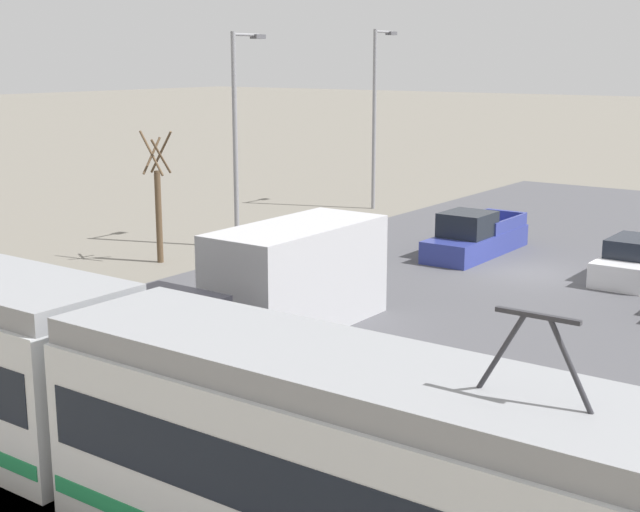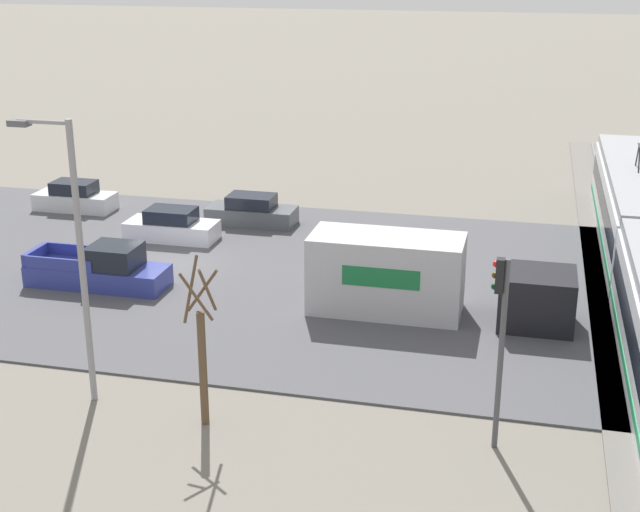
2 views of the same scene
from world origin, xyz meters
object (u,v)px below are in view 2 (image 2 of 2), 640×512
Objects in this scene: sedan_car_1 at (172,227)px; sedan_car_2 at (75,198)px; sedan_car_0 at (252,212)px; traffic_light_pole at (500,329)px; street_tree at (202,352)px; street_lamp_mid_block at (74,246)px; box_truck at (422,280)px; pickup_truck at (100,270)px.

sedan_car_2 is at bearing 63.29° from sedan_car_1.
sedan_car_0 is 22.70m from traffic_light_pole.
street_tree is (19.29, 14.50, 1.59)m from sedan_car_2.
sedan_car_0 is at bearing -166.31° from street_tree.
street_lamp_mid_block is (18.72, 10.43, 4.31)m from sedan_car_2.
street_tree reaches higher than box_truck.
sedan_car_2 reaches higher than sedan_car_1.
street_lamp_mid_block is at bearing -150.87° from sedan_car_2.
box_truck is 13.69m from sedan_car_0.
pickup_truck is 1.15× the size of street_tree.
sedan_car_0 is 1.03× the size of sedan_car_1.
street_lamp_mid_block is (18.52, 0.58, 4.33)m from sedan_car_0.
pickup_truck is at bearing -118.07° from traffic_light_pole.
sedan_car_1 is at bearing -133.57° from traffic_light_pole.
sedan_car_0 is 4.40m from sedan_car_1.
street_tree is at bearing -85.30° from traffic_light_pole.
pickup_truck is 1.38× the size of sedan_car_2.
sedan_car_2 reaches higher than sedan_car_0.
street_tree is (9.55, -5.13, 0.84)m from box_truck.
pickup_truck is 1.04× the size of traffic_light_pole.
traffic_light_pole is at bearing -144.84° from sedan_car_0.
sedan_car_1 is at bearing 175.73° from pickup_truck.
sedan_car_0 is at bearing -134.28° from box_truck.
street_lamp_mid_block is (-0.57, -4.07, 2.72)m from street_tree.
box_truck is 9.66m from traffic_light_pole.
traffic_light_pole reaches higher than sedan_car_1.
sedan_car_1 is at bearing -116.71° from sedan_car_2.
box_truck is 2.27× the size of sedan_car_1.
sedan_car_1 is (-6.26, -12.72, -0.76)m from box_truck.
traffic_light_pole is (8.87, 3.18, 2.15)m from box_truck.
box_truck is 2.34× the size of sedan_car_2.
traffic_light_pole reaches higher than pickup_truck.
street_lamp_mid_block reaches higher than sedan_car_2.
street_lamp_mid_block is at bearing -97.93° from street_tree.
street_tree is at bearing -28.25° from box_truck.
traffic_light_pole reaches higher than sedan_car_0.
sedan_car_0 is 9.85m from sedan_car_2.
traffic_light_pole is at bearing -129.20° from sedan_car_2.
street_lamp_mid_block is at bearing -89.46° from traffic_light_pole.
sedan_car_1 is 17.61m from street_tree.
street_tree reaches higher than sedan_car_2.
pickup_truck reaches higher than sedan_car_1.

